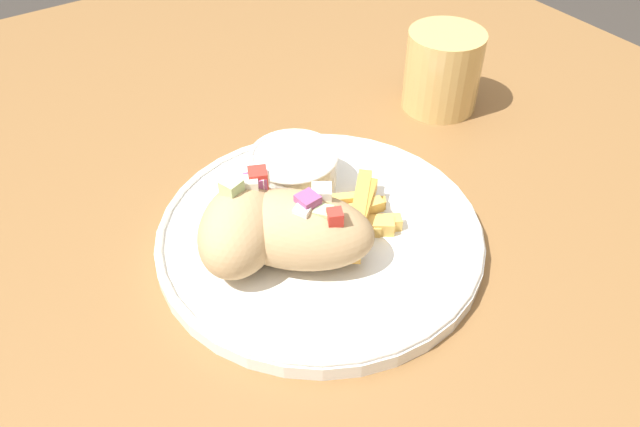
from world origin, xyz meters
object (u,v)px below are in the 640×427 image
(pita_sandwich_near, at_px, (295,229))
(sauce_ramekin, at_px, (294,169))
(pita_sandwich_far, at_px, (241,227))
(water_glass, at_px, (442,74))
(plate, at_px, (320,234))
(fries_pile, at_px, (348,218))

(pita_sandwich_near, height_order, sauce_ramekin, pita_sandwich_near)
(pita_sandwich_far, xyz_separation_m, sauce_ramekin, (0.08, 0.05, -0.01))
(water_glass, bearing_deg, plate, -155.76)
(fries_pile, distance_m, sauce_ramekin, 0.07)
(fries_pile, bearing_deg, pita_sandwich_near, -177.13)
(pita_sandwich_near, bearing_deg, water_glass, 69.40)
(pita_sandwich_near, xyz_separation_m, sauce_ramekin, (0.05, 0.08, -0.01))
(pita_sandwich_far, height_order, water_glass, water_glass)
(sauce_ramekin, xyz_separation_m, water_glass, (0.23, 0.05, 0.00))
(fries_pile, bearing_deg, plate, 155.56)
(pita_sandwich_far, relative_size, fries_pile, 1.09)
(fries_pile, distance_m, water_glass, 0.25)
(pita_sandwich_near, bearing_deg, sauce_ramekin, 103.61)
(pita_sandwich_far, xyz_separation_m, fries_pile, (0.09, -0.02, -0.02))
(plate, height_order, pita_sandwich_near, pita_sandwich_near)
(plate, relative_size, fries_pile, 2.67)
(plate, xyz_separation_m, pita_sandwich_far, (-0.07, 0.01, 0.04))
(plate, xyz_separation_m, sauce_ramekin, (0.01, 0.06, 0.03))
(pita_sandwich_far, bearing_deg, sauce_ramekin, -12.12)
(pita_sandwich_far, bearing_deg, plate, -52.99)
(plate, bearing_deg, pita_sandwich_near, -158.52)
(fries_pile, xyz_separation_m, water_glass, (0.22, 0.12, 0.02))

